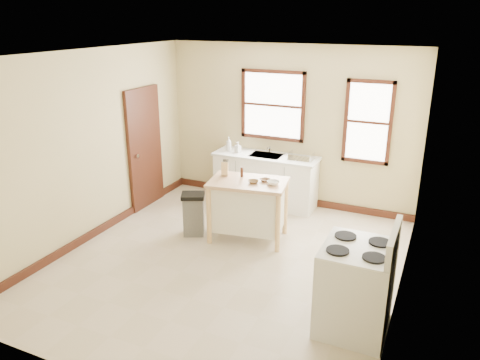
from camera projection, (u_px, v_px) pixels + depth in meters
name	position (u px, v px, depth m)	size (l,w,h in m)	color
floor	(227.00, 262.00, 6.50)	(5.00, 5.00, 0.00)	beige
ceiling	(225.00, 54.00, 5.56)	(5.00, 5.00, 0.00)	white
wall_back	(289.00, 126.00, 8.17)	(4.50, 0.04, 2.80)	#D1C089
wall_left	(89.00, 147.00, 6.91)	(0.04, 5.00, 2.80)	#D1C089
wall_right	(409.00, 192.00, 5.15)	(0.04, 5.00, 2.80)	#D1C089
window_main	(273.00, 105.00, 8.16)	(1.17, 0.06, 1.22)	#3E1B11
window_side	(368.00, 122.00, 7.56)	(0.77, 0.06, 1.37)	#3E1B11
door_left	(145.00, 148.00, 8.12)	(0.06, 0.90, 2.10)	#3E1B11
baseboard_back	(286.00, 198.00, 8.60)	(4.50, 0.04, 0.12)	#3E1B11
baseboard_left	(100.00, 229.00, 7.34)	(0.04, 5.00, 0.12)	#3E1B11
sink_counter	(265.00, 180.00, 8.35)	(1.86, 0.62, 0.92)	white
faucet	(270.00, 147.00, 8.31)	(0.03, 0.03, 0.22)	silver
soap_bottle_a	(229.00, 144.00, 8.41)	(0.10, 0.10, 0.25)	#B2B2B2
soap_bottle_b	(238.00, 147.00, 8.32)	(0.09, 0.09, 0.19)	#B2B2B2
dish_rack	(301.00, 157.00, 7.92)	(0.41, 0.31, 0.10)	silver
kitchen_island	(248.00, 210.00, 7.05)	(1.14, 0.72, 0.93)	tan
knife_block	(225.00, 169.00, 7.10)	(0.10, 0.10, 0.20)	tan
pepper_grinder	(242.00, 172.00, 7.04)	(0.04, 0.04, 0.15)	#3E1D10
bowl_a	(253.00, 182.00, 6.80)	(0.16, 0.16, 0.04)	brown
bowl_b	(265.00, 180.00, 6.87)	(0.15, 0.15, 0.04)	brown
bowl_c	(273.00, 183.00, 6.73)	(0.18, 0.18, 0.06)	silver
trash_bin	(194.00, 214.00, 7.22)	(0.35, 0.29, 0.67)	slate
gas_stove	(356.00, 277.00, 4.95)	(0.78, 0.80, 1.25)	silver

